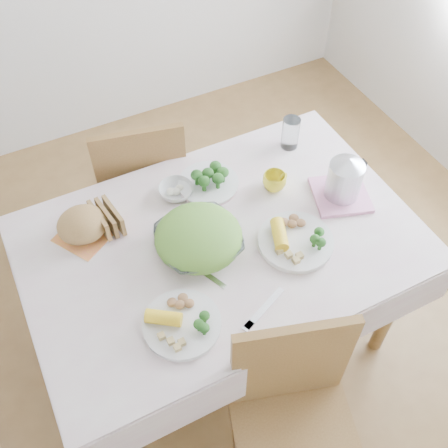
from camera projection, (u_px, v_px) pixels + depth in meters
name	position (u px, v px, depth m)	size (l,w,h in m)	color
floor	(222.00, 333.00, 2.60)	(3.60, 3.60, 0.00)	brown
dining_table	(222.00, 293.00, 2.31)	(1.40, 0.90, 0.75)	brown
tablecloth	(222.00, 240.00, 2.02)	(1.50, 1.00, 0.01)	silver
chair_near	(298.00, 445.00, 1.81)	(0.43, 0.43, 0.95)	brown
chair_far	(142.00, 180.00, 2.63)	(0.42, 0.42, 0.93)	brown
salad_bowl	(199.00, 242.00, 1.96)	(0.31, 0.31, 0.08)	white
dinner_plate_left	(182.00, 324.00, 1.77)	(0.27, 0.27, 0.02)	white
dinner_plate_right	(295.00, 242.00, 1.99)	(0.29, 0.29, 0.02)	white
broccoli_plate	(208.00, 184.00, 2.19)	(0.26, 0.26, 0.02)	beige
napkin	(85.00, 234.00, 2.02)	(0.19, 0.19, 0.00)	#F08D45
bread_loaf	(82.00, 225.00, 1.98)	(0.19, 0.18, 0.11)	olive
fruit_bowl	(176.00, 191.00, 2.14)	(0.14, 0.14, 0.04)	white
yellow_mug	(274.00, 182.00, 2.15)	(0.10, 0.10, 0.08)	yellow
glass_tumbler	(290.00, 134.00, 2.30)	(0.08, 0.08, 0.15)	white
pink_tray	(340.00, 195.00, 2.15)	(0.22, 0.22, 0.02)	pink
electric_kettle	(345.00, 175.00, 2.06)	(0.14, 0.14, 0.20)	#B2B5BA
fork_left	(207.00, 275.00, 1.91)	(0.02, 0.18, 0.00)	silver
knife	(264.00, 308.00, 1.82)	(0.02, 0.21, 0.00)	silver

